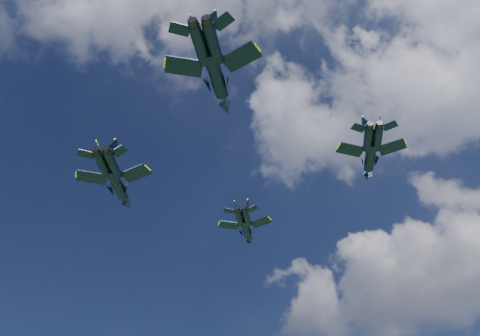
% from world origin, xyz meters
% --- Properties ---
extents(jet_lead, '(9.99, 13.86, 3.29)m').
position_xyz_m(jet_lead, '(-16.79, 13.44, 64.25)').
color(jet_lead, black).
extents(jet_left, '(12.32, 16.94, 4.04)m').
position_xyz_m(jet_left, '(-26.38, -13.03, 61.30)').
color(jet_left, black).
extents(jet_right, '(10.96, 14.92, 3.59)m').
position_xyz_m(jet_right, '(11.96, 6.20, 64.09)').
color(jet_right, black).
extents(jet_slot, '(13.00, 17.93, 4.24)m').
position_xyz_m(jet_slot, '(0.40, -22.93, 62.29)').
color(jet_slot, black).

